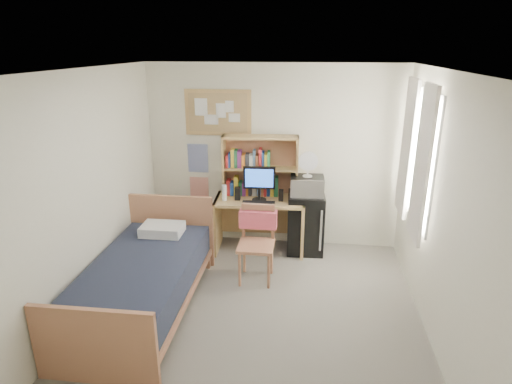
# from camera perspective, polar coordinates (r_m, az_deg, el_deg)

# --- Properties ---
(floor) EXTENTS (3.60, 4.20, 0.02)m
(floor) POSITION_cam_1_polar(r_m,az_deg,el_deg) (4.77, -0.43, -17.30)
(floor) COLOR gray
(floor) RESTS_ON ground
(ceiling) EXTENTS (3.60, 4.20, 0.02)m
(ceiling) POSITION_cam_1_polar(r_m,az_deg,el_deg) (3.85, -0.53, 15.82)
(ceiling) COLOR white
(ceiling) RESTS_ON wall_back
(wall_back) EXTENTS (3.60, 0.04, 2.60)m
(wall_back) POSITION_cam_1_polar(r_m,az_deg,el_deg) (6.12, 2.28, 4.67)
(wall_back) COLOR white
(wall_back) RESTS_ON floor
(wall_front) EXTENTS (3.60, 0.04, 2.60)m
(wall_front) POSITION_cam_1_polar(r_m,az_deg,el_deg) (2.34, -8.22, -21.45)
(wall_front) COLOR white
(wall_front) RESTS_ON floor
(wall_left) EXTENTS (0.04, 4.20, 2.60)m
(wall_left) POSITION_cam_1_polar(r_m,az_deg,el_deg) (4.72, -22.68, -1.24)
(wall_left) COLOR white
(wall_left) RESTS_ON floor
(wall_right) EXTENTS (0.04, 4.20, 2.60)m
(wall_right) POSITION_cam_1_polar(r_m,az_deg,el_deg) (4.28, 24.15, -3.44)
(wall_right) COLOR white
(wall_right) RESTS_ON floor
(window_unit) EXTENTS (0.10, 1.40, 1.70)m
(window_unit) POSITION_cam_1_polar(r_m,az_deg,el_deg) (5.29, 20.63, 4.51)
(window_unit) COLOR white
(window_unit) RESTS_ON wall_right
(curtain_left) EXTENTS (0.04, 0.55, 1.70)m
(curtain_left) POSITION_cam_1_polar(r_m,az_deg,el_deg) (4.91, 21.26, 3.37)
(curtain_left) COLOR white
(curtain_left) RESTS_ON wall_right
(curtain_right) EXTENTS (0.04, 0.55, 1.70)m
(curtain_right) POSITION_cam_1_polar(r_m,az_deg,el_deg) (5.66, 19.50, 5.53)
(curtain_right) COLOR white
(curtain_right) RESTS_ON wall_right
(bulletin_board) EXTENTS (0.94, 0.03, 0.64)m
(bulletin_board) POSITION_cam_1_polar(r_m,az_deg,el_deg) (6.10, -5.09, 10.50)
(bulletin_board) COLOR tan
(bulletin_board) RESTS_ON wall_back
(poster_wave) EXTENTS (0.30, 0.01, 0.42)m
(poster_wave) POSITION_cam_1_polar(r_m,az_deg,el_deg) (6.32, -7.75, 4.49)
(poster_wave) COLOR #273C9C
(poster_wave) RESTS_ON wall_back
(poster_japan) EXTENTS (0.28, 0.01, 0.36)m
(poster_japan) POSITION_cam_1_polar(r_m,az_deg,el_deg) (6.45, -7.56, 0.45)
(poster_japan) COLOR red
(poster_japan) RESTS_ON wall_back
(desk) EXTENTS (1.28, 0.70, 0.78)m
(desk) POSITION_cam_1_polar(r_m,az_deg,el_deg) (6.12, 0.46, -4.34)
(desk) COLOR tan
(desk) RESTS_ON floor
(desk_chair) EXTENTS (0.48, 0.48, 0.96)m
(desk_chair) POSITION_cam_1_polar(r_m,az_deg,el_deg) (5.30, 0.01, -7.10)
(desk_chair) COLOR tan
(desk_chair) RESTS_ON floor
(mini_fridge) EXTENTS (0.53, 0.53, 0.86)m
(mini_fridge) POSITION_cam_1_polar(r_m,az_deg,el_deg) (6.12, 6.62, -4.09)
(mini_fridge) COLOR black
(mini_fridge) RESTS_ON floor
(bed) EXTENTS (1.11, 2.17, 0.59)m
(bed) POSITION_cam_1_polar(r_m,az_deg,el_deg) (4.98, -14.89, -12.09)
(bed) COLOR #1B2132
(bed) RESTS_ON floor
(hutch) EXTENTS (1.07, 0.33, 0.86)m
(hutch) POSITION_cam_1_polar(r_m,az_deg,el_deg) (5.99, 0.57, 3.45)
(hutch) COLOR tan
(hutch) RESTS_ON desk
(monitor) EXTENTS (0.44, 0.06, 0.46)m
(monitor) POSITION_cam_1_polar(r_m,az_deg,el_deg) (5.84, 0.44, 1.03)
(monitor) COLOR black
(monitor) RESTS_ON desk
(keyboard) EXTENTS (0.45, 0.17, 0.02)m
(keyboard) POSITION_cam_1_polar(r_m,az_deg,el_deg) (5.78, 0.34, -1.48)
(keyboard) COLOR black
(keyboard) RESTS_ON desk
(speaker_left) EXTENTS (0.08, 0.08, 0.18)m
(speaker_left) POSITION_cam_1_polar(r_m,az_deg,el_deg) (5.91, -2.47, -0.21)
(speaker_left) COLOR black
(speaker_left) RESTS_ON desk
(speaker_right) EXTENTS (0.07, 0.07, 0.16)m
(speaker_right) POSITION_cam_1_polar(r_m,az_deg,el_deg) (5.88, 3.35, -0.45)
(speaker_right) COLOR black
(speaker_right) RESTS_ON desk
(water_bottle) EXTENTS (0.07, 0.07, 0.23)m
(water_bottle) POSITION_cam_1_polar(r_m,az_deg,el_deg) (5.89, -4.26, -0.10)
(water_bottle) COLOR white
(water_bottle) RESTS_ON desk
(hoodie) EXTENTS (0.47, 0.14, 0.23)m
(hoodie) POSITION_cam_1_polar(r_m,az_deg,el_deg) (5.37, 0.29, -3.63)
(hoodie) COLOR #F65D6F
(hoodie) RESTS_ON desk_chair
(microwave) EXTENTS (0.47, 0.36, 0.26)m
(microwave) POSITION_cam_1_polar(r_m,az_deg,el_deg) (5.90, 6.83, 0.83)
(microwave) COLOR silver
(microwave) RESTS_ON mini_fridge
(desk_fan) EXTENTS (0.27, 0.27, 0.32)m
(desk_fan) POSITION_cam_1_polar(r_m,az_deg,el_deg) (5.82, 6.94, 3.56)
(desk_fan) COLOR white
(desk_fan) RESTS_ON microwave
(pillow) EXTENTS (0.51, 0.36, 0.12)m
(pillow) POSITION_cam_1_polar(r_m,az_deg,el_deg) (5.44, -12.38, -4.88)
(pillow) COLOR white
(pillow) RESTS_ON bed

